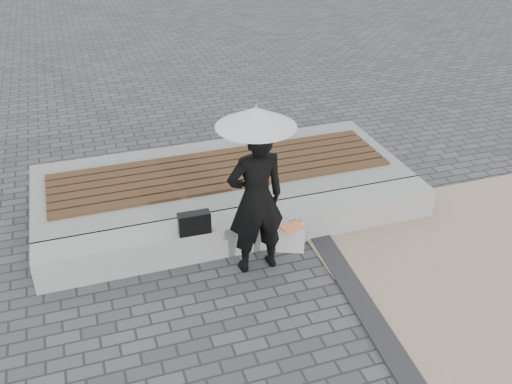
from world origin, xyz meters
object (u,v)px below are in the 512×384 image
at_px(parasol, 256,117).
at_px(canvas_tote, 290,237).
at_px(seating_ledge, 248,229).
at_px(woman, 256,199).
at_px(handbag, 194,223).

bearing_deg(parasol, canvas_tote, 19.66).
relative_size(seating_ledge, woman, 2.76).
distance_m(seating_ledge, woman, 0.86).
bearing_deg(parasol, handbag, 153.18).
relative_size(seating_ledge, parasol, 4.64).
xyz_separation_m(handbag, canvas_tote, (1.13, -0.14, -0.35)).
height_order(seating_ledge, canvas_tote, seating_ledge).
height_order(parasol, canvas_tote, parasol).
bearing_deg(seating_ledge, handbag, -166.63).
distance_m(seating_ledge, handbag, 0.79).
xyz_separation_m(parasol, handbag, (-0.64, 0.32, -1.34)).
bearing_deg(seating_ledge, canvas_tote, -35.37).
xyz_separation_m(seating_ledge, parasol, (-0.06, -0.49, 1.68)).
bearing_deg(handbag, parasol, -25.20).
bearing_deg(seating_ledge, parasol, -96.88).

